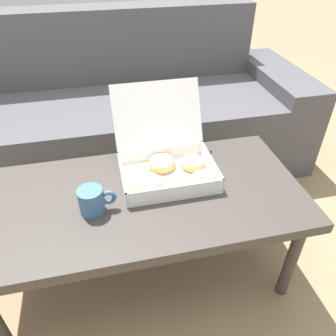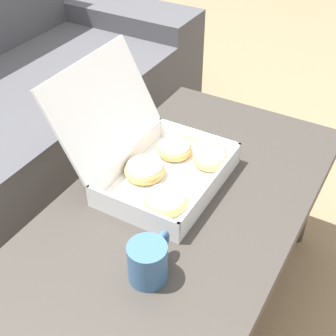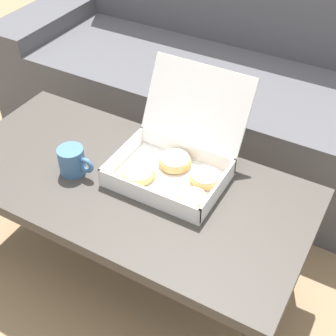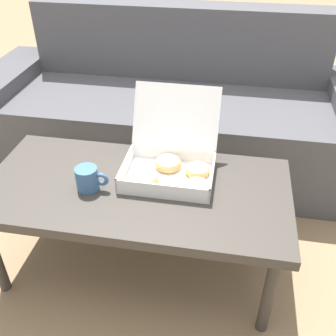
# 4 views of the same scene
# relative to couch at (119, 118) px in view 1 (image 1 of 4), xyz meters

# --- Properties ---
(ground_plane) EXTENTS (12.00, 12.00, 0.00)m
(ground_plane) POSITION_rel_couch_xyz_m (0.00, -0.78, -0.30)
(ground_plane) COLOR #937756
(couch) EXTENTS (2.17, 0.77, 0.86)m
(couch) POSITION_rel_couch_xyz_m (0.00, 0.00, 0.00)
(couch) COLOR #4C4C51
(couch) RESTS_ON ground_plane
(coffee_table) EXTENTS (1.17, 0.57, 0.44)m
(coffee_table) POSITION_rel_couch_xyz_m (0.00, -0.86, 0.10)
(coffee_table) COLOR #3D3833
(coffee_table) RESTS_ON ground_plane
(pastry_box) EXTENTS (0.35, 0.38, 0.29)m
(pastry_box) POSITION_rel_couch_xyz_m (0.12, -0.76, 0.20)
(pastry_box) COLOR white
(pastry_box) RESTS_ON coffee_table
(coffee_mug) EXTENTS (0.13, 0.08, 0.09)m
(coffee_mug) POSITION_rel_couch_xyz_m (-0.17, -0.91, 0.19)
(coffee_mug) COLOR #3D6693
(coffee_mug) RESTS_ON coffee_table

